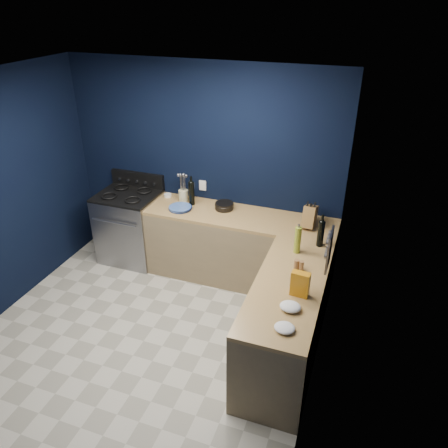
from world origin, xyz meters
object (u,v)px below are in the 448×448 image
at_px(plate_stack, 180,208).
at_px(crouton_bag, 300,284).
at_px(gas_range, 131,227).
at_px(utensil_crock, 183,196).
at_px(knife_block, 310,217).

xyz_separation_m(plate_stack, crouton_bag, (1.70, -1.19, 0.10)).
xyz_separation_m(gas_range, crouton_bag, (2.48, -1.26, 0.56)).
bearing_deg(utensil_crock, gas_range, -167.53).
bearing_deg(knife_block, gas_range, -176.10).
bearing_deg(gas_range, plate_stack, -5.02).
xyz_separation_m(knife_block, crouton_bag, (0.14, -1.29, -0.00)).
bearing_deg(utensil_crock, knife_block, -4.54).
height_order(gas_range, plate_stack, plate_stack).
relative_size(plate_stack, crouton_bag, 1.17).
bearing_deg(knife_block, utensil_crock, 178.58).
distance_m(plate_stack, knife_block, 1.57).
bearing_deg(gas_range, crouton_bag, -26.91).
relative_size(gas_range, knife_block, 3.77).
distance_m(gas_range, plate_stack, 0.91).
relative_size(plate_stack, utensil_crock, 1.84).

